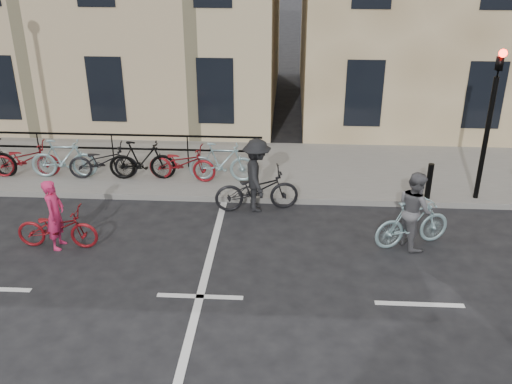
# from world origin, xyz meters

# --- Properties ---
(ground) EXTENTS (120.00, 120.00, 0.00)m
(ground) POSITION_xyz_m (0.00, 0.00, 0.00)
(ground) COLOR black
(ground) RESTS_ON ground
(sidewalk) EXTENTS (46.00, 4.00, 0.15)m
(sidewalk) POSITION_xyz_m (-4.00, 6.00, 0.07)
(sidewalk) COLOR slate
(sidewalk) RESTS_ON ground
(traffic_light) EXTENTS (0.18, 0.30, 3.90)m
(traffic_light) POSITION_xyz_m (6.20, 4.34, 2.45)
(traffic_light) COLOR black
(traffic_light) RESTS_ON sidewalk
(bollard_east) EXTENTS (0.14, 0.14, 0.90)m
(bollard_east) POSITION_xyz_m (5.00, 4.25, 0.60)
(bollard_east) COLOR black
(bollard_east) RESTS_ON sidewalk
(parked_bikes) EXTENTS (9.35, 1.23, 1.05)m
(parked_bikes) POSITION_xyz_m (-3.87, 5.04, 0.65)
(parked_bikes) COLOR black
(parked_bikes) RESTS_ON sidewalk
(cyclist_pink) EXTENTS (1.73, 0.61, 1.54)m
(cyclist_pink) POSITION_xyz_m (-3.26, 1.64, 0.53)
(cyclist_pink) COLOR maroon
(cyclist_pink) RESTS_ON ground
(cyclist_grey) EXTENTS (1.80, 1.07, 1.68)m
(cyclist_grey) POSITION_xyz_m (4.22, 2.17, 0.68)
(cyclist_grey) COLOR #84A7AD
(cyclist_grey) RESTS_ON ground
(cyclist_dark) EXTENTS (2.10, 1.26, 1.78)m
(cyclist_dark) POSITION_xyz_m (0.83, 3.67, 0.70)
(cyclist_dark) COLOR black
(cyclist_dark) RESTS_ON ground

